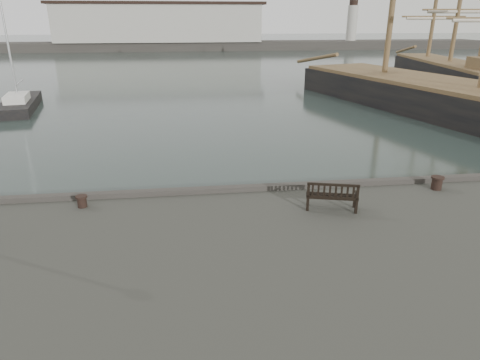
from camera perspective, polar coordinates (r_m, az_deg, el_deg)
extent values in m
plane|color=black|center=(15.89, 4.28, -6.25)|extent=(400.00, 400.00, 0.00)
cube|color=#383530|center=(106.07, -5.98, 17.36)|extent=(140.00, 8.00, 2.00)
cube|color=#A19E95|center=(105.97, -10.68, 19.83)|extent=(46.00, 9.00, 8.00)
cube|color=black|center=(106.01, -10.85, 22.15)|extent=(48.00, 9.50, 0.60)
cylinder|color=#A19E95|center=(113.50, 14.70, 19.58)|extent=(2.40, 2.40, 8.00)
cube|color=black|center=(13.67, 12.14, -2.13)|extent=(1.67, 0.94, 0.04)
cube|color=black|center=(13.37, 12.28, -1.58)|extent=(1.54, 0.47, 0.47)
cube|color=black|center=(13.75, 12.07, -2.96)|extent=(1.55, 0.84, 0.43)
cylinder|color=black|center=(14.51, -20.33, -2.69)|extent=(0.44, 0.44, 0.38)
cylinder|color=black|center=(16.50, 24.77, -0.37)|extent=(0.57, 0.57, 0.47)
cube|color=black|center=(40.97, -27.20, 8.55)|extent=(4.08, 9.51, 1.40)
cube|color=beige|center=(40.81, -27.43, 9.92)|extent=(2.18, 3.46, 0.60)
cylinder|color=#B2B5B7|center=(40.37, -28.60, 16.60)|extent=(0.16, 0.16, 10.24)
cube|color=black|center=(36.45, 28.87, 7.42)|extent=(16.90, 37.26, 3.66)
cube|color=black|center=(58.99, 25.88, 12.12)|extent=(8.59, 24.57, 3.44)
cube|color=brown|center=(58.81, 26.17, 13.91)|extent=(8.27, 24.06, 0.30)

